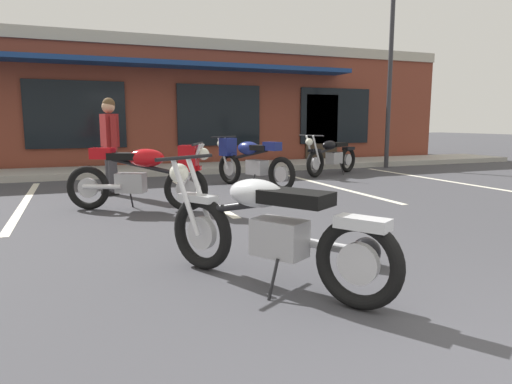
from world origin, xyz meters
TOP-DOWN VIEW (x-y plane):
  - ground_plane at (0.00, 3.50)m, footprint 80.00×80.00m
  - sidewalk_kerb at (0.00, 10.76)m, footprint 22.00×1.80m
  - brick_storefront_building at (0.00, 14.25)m, footprint 18.92×5.93m
  - painted_stall_lines at (-0.00, 7.16)m, footprint 11.08×4.80m
  - motorcycle_foreground_classic at (-0.60, 2.31)m, footprint 1.36×1.86m
  - motorcycle_black_cruiser at (1.21, 7.47)m, footprint 1.11×1.99m
  - motorcycle_silver_naked at (-1.06, 5.77)m, footprint 1.95×1.20m
  - motorcycle_blue_standard at (3.79, 8.72)m, footprint 1.94×1.22m
  - person_in_black_shirt at (-1.39, 7.47)m, footprint 0.33×0.61m
  - helmet_on_pavement at (0.40, 2.44)m, footprint 0.26×0.26m
  - parking_lot_lamp_post at (6.11, 9.55)m, footprint 0.24×0.76m

SIDE VIEW (x-z plane):
  - ground_plane at x=0.00m, z-range 0.00..0.00m
  - painted_stall_lines at x=0.00m, z-range 0.00..0.01m
  - sidewalk_kerb at x=0.00m, z-range 0.00..0.14m
  - helmet_on_pavement at x=0.40m, z-range 0.00..0.26m
  - motorcycle_foreground_classic at x=-0.60m, z-range -0.03..0.95m
  - motorcycle_blue_standard at x=3.79m, z-range -0.03..0.95m
  - motorcycle_black_cruiser at x=1.21m, z-range 0.04..1.02m
  - motorcycle_silver_naked at x=-1.06m, z-range 0.04..1.02m
  - person_in_black_shirt at x=-1.39m, z-range 0.11..1.79m
  - brick_storefront_building at x=0.00m, z-range 0.00..3.55m
  - parking_lot_lamp_post at x=6.11m, z-range 0.74..5.78m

